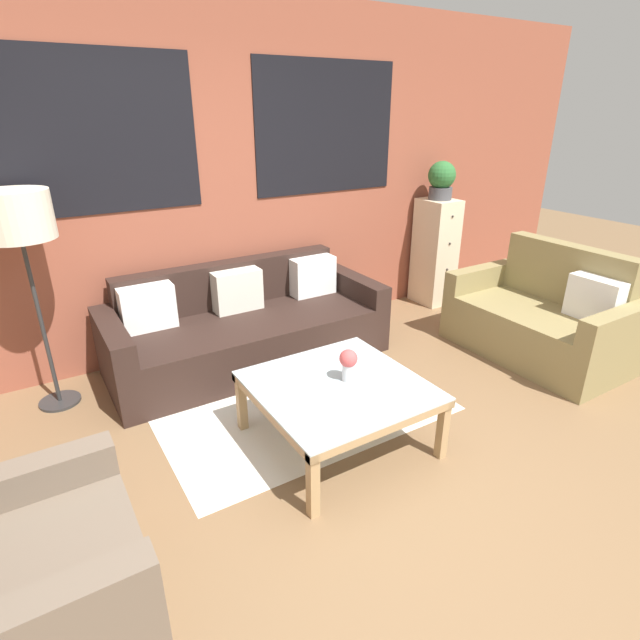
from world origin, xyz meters
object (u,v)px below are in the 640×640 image
Objects in this scene: coffee_table at (338,392)px; potted_plant at (442,180)px; flower_vase at (348,363)px; settee_vintage at (542,320)px; drawer_cabinet at (435,252)px; armchair_corner at (23,585)px; floor_lamp at (17,223)px; couch_dark at (247,328)px.

coffee_table is 2.90m from potted_plant.
flower_vase reaches higher than coffee_table.
drawer_cabinet is (0.11, 1.43, 0.24)m from settee_vintage.
potted_plant is (4.00, 1.97, 1.02)m from armchair_corner.
drawer_cabinet is 0.75m from potted_plant.
flower_vase is (0.08, 0.01, 0.18)m from coffee_table.
armchair_corner is at bearing -98.49° from floor_lamp.
floor_lamp is at bearing -178.21° from drawer_cabinet.
potted_plant is at bearing 1.79° from floor_lamp.
floor_lamp is at bearing 176.31° from couch_dark.
potted_plant reaches higher than armchair_corner.
potted_plant is at bearing 26.26° from armchair_corner.
potted_plant is (2.28, 0.21, 1.02)m from couch_dark.
couch_dark is at bearing 150.72° from settee_vintage.
settee_vintage is 3.76× the size of potted_plant.
couch_dark is 1.49× the size of floor_lamp.
settee_vintage reaches higher than coffee_table.
flower_vase is at bearing -176.82° from settee_vintage.
armchair_corner is 4.47m from drawer_cabinet.
couch_dark is 1.36m from flower_vase.
flower_vase is at bearing 13.32° from armchair_corner.
armchair_corner is 0.90× the size of coffee_table.
potted_plant is (0.11, 1.43, 0.99)m from settee_vintage.
drawer_cabinet is at bearing 1.79° from floor_lamp.
coffee_table is (-2.16, -0.13, 0.05)m from settee_vintage.
flower_vase is (-2.18, -1.54, -0.01)m from drawer_cabinet.
coffee_table is at bearing -145.51° from potted_plant.
armchair_corner is 0.59× the size of floor_lamp.
floor_lamp is 1.37× the size of drawer_cabinet.
settee_vintage reaches higher than flower_vase.
floor_lamp is at bearing 160.07° from settee_vintage.
couch_dark is 2.30m from drawer_cabinet.
drawer_cabinet is at bearing -90.00° from potted_plant.
couch_dark is 10.88× the size of flower_vase.
drawer_cabinet is (2.26, 1.55, 0.19)m from coffee_table.
coffee_table is (1.74, 0.42, 0.09)m from armchair_corner.
coffee_table is at bearing -89.39° from couch_dark.
armchair_corner is 1.79m from coffee_table.
coffee_table is 4.77× the size of flower_vase.
drawer_cabinet reaches higher than coffee_table.
potted_plant is at bearing 35.24° from flower_vase.
potted_plant is at bearing 5.25° from couch_dark.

